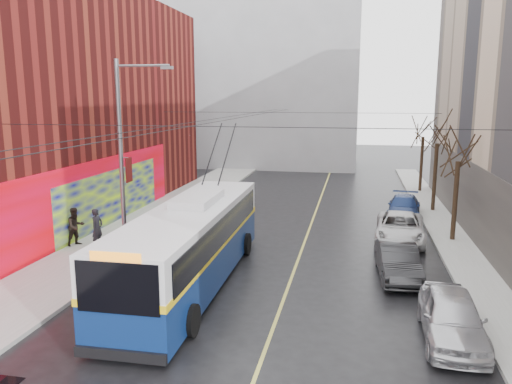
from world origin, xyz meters
TOP-DOWN VIEW (x-y plane):
  - sidewalk_left at (-8.00, 12.00)m, footprint 4.00×60.00m
  - sidewalk_right at (9.00, 12.00)m, footprint 2.00×60.00m
  - lane_line at (1.50, 14.00)m, footprint 0.12×50.00m
  - building_far at (-6.00, 44.99)m, footprint 20.50×12.10m
  - streetlight_pole at (-6.14, 10.00)m, footprint 2.65×0.60m
  - catenary_wires at (-2.54, 14.77)m, footprint 18.00×60.00m
  - tree_near at (9.00, 16.00)m, footprint 3.20×3.20m
  - tree_mid at (9.00, 23.00)m, footprint 3.20×3.20m
  - tree_far at (9.00, 30.00)m, footprint 3.20×3.20m
  - pigeons_flying at (-2.10, 11.05)m, footprint 4.45×2.31m
  - trolleybus at (-2.33, 7.62)m, footprint 3.14×12.95m
  - parked_car_a at (7.00, 4.76)m, footprint 1.89×4.49m
  - parked_car_b at (5.80, 10.04)m, footprint 1.78×4.41m
  - parked_car_c at (6.32, 15.51)m, footprint 2.81×5.44m
  - parked_car_d at (6.99, 20.99)m, footprint 2.44×4.87m
  - following_car at (-3.30, 19.21)m, footprint 1.82×4.43m
  - pedestrian_a at (-8.31, 11.15)m, footprint 0.57×0.76m
  - pedestrian_b at (-9.50, 11.20)m, footprint 1.08×1.16m

SIDE VIEW (x-z plane):
  - lane_line at x=1.50m, z-range 0.00..0.01m
  - sidewalk_left at x=-8.00m, z-range 0.00..0.15m
  - sidewalk_right at x=9.00m, z-range 0.00..0.15m
  - parked_car_d at x=6.99m, z-range 0.00..1.36m
  - parked_car_b at x=5.80m, z-range 0.00..1.42m
  - parked_car_c at x=6.32m, z-range 0.00..1.47m
  - following_car at x=-3.30m, z-range 0.00..1.50m
  - parked_car_a at x=7.00m, z-range 0.00..1.52m
  - pedestrian_b at x=-9.50m, z-range 0.15..2.06m
  - pedestrian_a at x=-8.31m, z-range 0.15..2.06m
  - trolleybus at x=-2.33m, z-range -1.35..4.75m
  - streetlight_pole at x=-6.14m, z-range 0.35..9.35m
  - tree_near at x=9.00m, z-range 1.78..8.18m
  - tree_far at x=9.00m, z-range 1.86..8.43m
  - tree_mid at x=9.00m, z-range 1.91..8.59m
  - catenary_wires at x=-2.54m, z-range 6.13..6.36m
  - pigeons_flying at x=-2.10m, z-range 5.66..7.15m
  - building_far at x=-6.00m, z-range 0.02..18.02m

